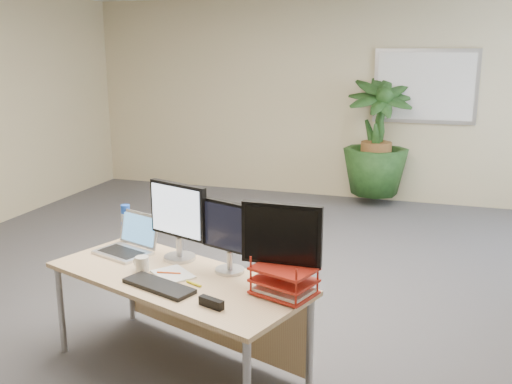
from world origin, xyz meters
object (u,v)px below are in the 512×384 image
(desk, at_px, (187,291))
(laptop, at_px, (129,243))
(floor_plant, at_px, (376,149))
(monitor_right, at_px, (229,232))
(monitor_left, at_px, (178,216))

(desk, distance_m, laptop, 0.60)
(floor_plant, xyz_separation_m, monitor_right, (-0.44, -4.31, 0.16))
(desk, xyz_separation_m, floor_plant, (0.70, 4.40, 0.23))
(monitor_right, bearing_deg, monitor_left, 164.88)
(monitor_right, height_order, laptop, monitor_right)
(floor_plant, height_order, monitor_left, floor_plant)
(floor_plant, relative_size, monitor_right, 3.29)
(monitor_left, relative_size, laptop, 1.18)
(desk, distance_m, floor_plant, 4.46)
(desk, height_order, floor_plant, floor_plant)
(monitor_left, bearing_deg, laptop, 176.53)
(monitor_left, relative_size, monitor_right, 1.14)
(floor_plant, relative_size, laptop, 3.38)
(floor_plant, height_order, monitor_right, floor_plant)
(floor_plant, distance_m, monitor_right, 4.34)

